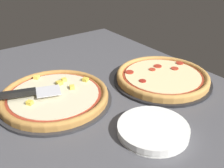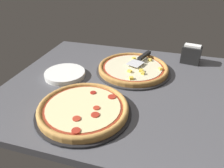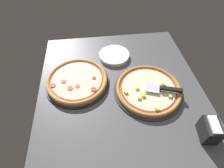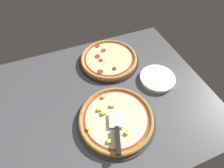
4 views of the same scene
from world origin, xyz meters
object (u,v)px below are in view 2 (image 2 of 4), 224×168
object	(u,v)px
pizza_front	(133,68)
napkin_holder	(191,54)
serving_spatula	(142,57)
plate_stack	(65,74)
pizza_back	(83,108)

from	to	relation	value
pizza_front	napkin_holder	xyz separation A→B (cm)	(-31.90, -22.35, 3.15)
serving_spatula	napkin_holder	xyz separation A→B (cm)	(-28.45, -12.30, 0.33)
pizza_front	plate_stack	distance (cm)	39.26
pizza_front	pizza_back	bearing A→B (deg)	73.85
pizza_back	plate_stack	bearing A→B (deg)	-50.11
pizza_back	napkin_holder	size ratio (longest dim) A/B	3.17
serving_spatula	plate_stack	bearing A→B (deg)	34.53
pizza_back	pizza_front	bearing A→B (deg)	-106.15
napkin_holder	pizza_back	bearing A→B (deg)	56.06
serving_spatula	plate_stack	world-z (taller)	serving_spatula
pizza_back	napkin_holder	bearing A→B (deg)	-123.94
plate_stack	napkin_holder	distance (cm)	78.03
pizza_back	plate_stack	distance (cm)	35.52
pizza_front	napkin_holder	bearing A→B (deg)	-144.98
pizza_front	napkin_holder	world-z (taller)	napkin_holder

